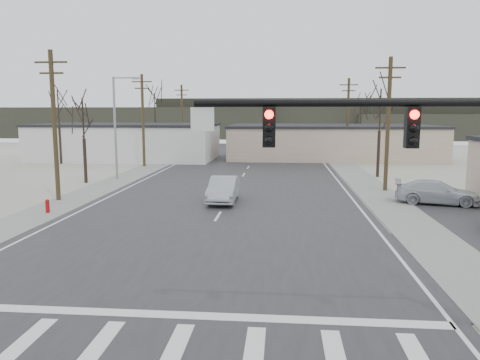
# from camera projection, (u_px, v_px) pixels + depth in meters

# --- Properties ---
(ground) EXTENTS (140.00, 140.00, 0.00)m
(ground) POSITION_uv_depth(u_px,v_px,m) (191.00, 261.00, 18.98)
(ground) COLOR silver
(ground) RESTS_ON ground
(main_road) EXTENTS (18.00, 110.00, 0.05)m
(main_road) POSITION_uv_depth(u_px,v_px,m) (231.00, 195.00, 33.76)
(main_road) COLOR #27272A
(main_road) RESTS_ON ground
(cross_road) EXTENTS (90.00, 10.00, 0.04)m
(cross_road) POSITION_uv_depth(u_px,v_px,m) (191.00, 260.00, 18.98)
(cross_road) COLOR #27272A
(cross_road) RESTS_ON ground
(sidewalk_left) EXTENTS (3.00, 90.00, 0.06)m
(sidewalk_left) POSITION_uv_depth(u_px,v_px,m) (113.00, 183.00, 39.63)
(sidewalk_left) COLOR gray
(sidewalk_left) RESTS_ON ground
(sidewalk_right) EXTENTS (3.00, 90.00, 0.06)m
(sidewalk_right) POSITION_uv_depth(u_px,v_px,m) (368.00, 186.00, 37.74)
(sidewalk_right) COLOR gray
(sidewalk_right) RESTS_ON ground
(traffic_signal_mast) EXTENTS (8.95, 0.43, 7.20)m
(traffic_signal_mast) POSITION_uv_depth(u_px,v_px,m) (456.00, 166.00, 11.49)
(traffic_signal_mast) COLOR black
(traffic_signal_mast) RESTS_ON ground
(fire_hydrant) EXTENTS (0.24, 0.24, 0.87)m
(fire_hydrant) POSITION_uv_depth(u_px,v_px,m) (47.00, 206.00, 27.71)
(fire_hydrant) COLOR #A50C0C
(fire_hydrant) RESTS_ON ground
(building_left_far) EXTENTS (22.30, 12.30, 4.50)m
(building_left_far) POSITION_uv_depth(u_px,v_px,m) (128.00, 141.00, 59.50)
(building_left_far) COLOR silver
(building_left_far) RESTS_ON ground
(building_right_far) EXTENTS (26.30, 14.30, 4.30)m
(building_right_far) POSITION_uv_depth(u_px,v_px,m) (331.00, 141.00, 61.14)
(building_right_far) COLOR #C4AC95
(building_right_far) RESTS_ON ground
(upole_left_b) EXTENTS (2.20, 0.30, 10.00)m
(upole_left_b) POSITION_uv_depth(u_px,v_px,m) (54.00, 123.00, 31.08)
(upole_left_b) COLOR #43351F
(upole_left_b) RESTS_ON ground
(upole_left_c) EXTENTS (2.20, 0.30, 10.00)m
(upole_left_c) POSITION_uv_depth(u_px,v_px,m) (143.00, 119.00, 50.78)
(upole_left_c) COLOR #43351F
(upole_left_c) RESTS_ON ground
(upole_left_d) EXTENTS (2.20, 0.30, 10.00)m
(upole_left_d) POSITION_uv_depth(u_px,v_px,m) (182.00, 117.00, 70.49)
(upole_left_d) COLOR #43351F
(upole_left_d) RESTS_ON ground
(upole_right_a) EXTENTS (2.20, 0.30, 10.00)m
(upole_right_a) POSITION_uv_depth(u_px,v_px,m) (388.00, 122.00, 34.94)
(upole_right_a) COLOR #43351F
(upole_right_a) RESTS_ON ground
(upole_right_b) EXTENTS (2.20, 0.30, 10.00)m
(upole_right_b) POSITION_uv_depth(u_px,v_px,m) (348.00, 118.00, 56.62)
(upole_right_b) COLOR #43351F
(upole_right_b) RESTS_ON ground
(streetlight_main) EXTENTS (2.40, 0.25, 9.00)m
(streetlight_main) POSITION_uv_depth(u_px,v_px,m) (117.00, 122.00, 40.89)
(streetlight_main) COLOR gray
(streetlight_main) RESTS_ON ground
(tree_left_near) EXTENTS (3.30, 3.30, 7.35)m
(tree_left_near) POSITION_uv_depth(u_px,v_px,m) (83.00, 121.00, 39.09)
(tree_left_near) COLOR #2E231C
(tree_left_near) RESTS_ON ground
(tree_right_mid) EXTENTS (3.74, 3.74, 8.33)m
(tree_right_mid) POSITION_uv_depth(u_px,v_px,m) (380.00, 112.00, 42.63)
(tree_right_mid) COLOR #2E231C
(tree_right_mid) RESTS_ON ground
(tree_left_far) EXTENTS (3.96, 3.96, 8.82)m
(tree_left_far) POSITION_uv_depth(u_px,v_px,m) (155.00, 110.00, 64.65)
(tree_left_far) COLOR #2E231C
(tree_left_far) RESTS_ON ground
(tree_right_far) EXTENTS (3.52, 3.52, 7.84)m
(tree_right_far) POSITION_uv_depth(u_px,v_px,m) (361.00, 115.00, 68.08)
(tree_right_far) COLOR #2E231C
(tree_right_far) RESTS_ON ground
(tree_left_mid) EXTENTS (3.96, 3.96, 8.82)m
(tree_left_mid) POSITION_uv_depth(u_px,v_px,m) (58.00, 109.00, 53.54)
(tree_left_mid) COLOR #2E231C
(tree_left_mid) RESTS_ON ground
(hill_left) EXTENTS (70.00, 18.00, 7.00)m
(hill_left) POSITION_uv_depth(u_px,v_px,m) (121.00, 122.00, 112.26)
(hill_left) COLOR #333026
(hill_left) RESTS_ON ground
(hill_center) EXTENTS (80.00, 18.00, 9.00)m
(hill_center) POSITION_uv_depth(u_px,v_px,m) (330.00, 118.00, 111.60)
(hill_center) COLOR #333026
(hill_center) RESTS_ON ground
(sedan_crossing) EXTENTS (1.76, 5.02, 1.65)m
(sedan_crossing) POSITION_uv_depth(u_px,v_px,m) (223.00, 189.00, 31.17)
(sedan_crossing) COLOR #A0A4AA
(sedan_crossing) RESTS_ON main_road
(car_far_a) EXTENTS (3.96, 6.29, 1.70)m
(car_far_a) POSITION_uv_depth(u_px,v_px,m) (295.00, 147.00, 68.81)
(car_far_a) COLOR black
(car_far_a) RESTS_ON main_road
(car_far_b) EXTENTS (2.57, 3.93, 1.24)m
(car_far_b) POSITION_uv_depth(u_px,v_px,m) (235.00, 142.00, 81.90)
(car_far_b) COLOR black
(car_far_b) RESTS_ON main_road
(car_parked_silver) EXTENTS (5.56, 3.24, 1.51)m
(car_parked_silver) POSITION_uv_depth(u_px,v_px,m) (437.00, 192.00, 30.45)
(car_parked_silver) COLOR #AFB5BB
(car_parked_silver) RESTS_ON parking_lot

